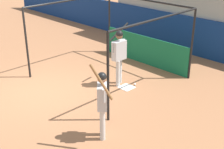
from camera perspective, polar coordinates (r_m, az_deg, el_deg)
ground_plane at (r=10.11m, az=-12.86°, el=-3.12°), size 60.00×60.00×0.00m
outfield_wall at (r=14.00m, az=9.73°, el=8.08°), size 24.00×0.12×1.55m
bleacher_section at (r=15.46m, az=14.66°, el=13.06°), size 5.95×4.00×3.63m
batting_cage at (r=11.31m, az=3.95°, el=6.25°), size 4.01×3.93×2.45m
home_plate at (r=10.14m, az=2.67°, el=-2.34°), size 0.44×0.44×0.02m
player_batter at (r=9.95m, az=1.31°, el=4.09°), size 0.50×0.92×1.95m
player_waiting at (r=7.21m, az=-1.80°, el=-4.65°), size 0.75×0.61×2.02m
baseball at (r=10.30m, az=4.22°, el=-1.79°), size 0.07×0.07×0.07m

